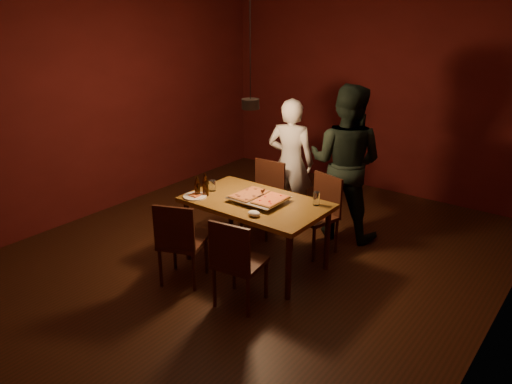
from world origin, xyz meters
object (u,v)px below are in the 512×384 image
Objects in this scene: chair_far_right at (321,207)px; beer_bottle_b at (205,185)px; plate_slice at (195,196)px; pizza_tray at (259,199)px; diner_white at (291,162)px; beer_bottle_a at (197,187)px; chair_near_left at (179,236)px; pendant_lamp at (250,103)px; dining_table at (256,207)px; chair_far_left at (265,190)px; diner_dark at (345,163)px; chair_near_right at (236,256)px.

chair_far_right is 2.07× the size of beer_bottle_b.
chair_far_right is 1.43m from plate_slice.
pizza_tray is 1.24m from diner_white.
chair_near_left is at bearing -66.58° from beer_bottle_a.
pendant_lamp reaches higher than beer_bottle_a.
diner_white is (-0.72, 0.45, 0.28)m from chair_far_right.
dining_table is 1.24m from diner_white.
chair_far_left is 1.96× the size of beer_bottle_b.
dining_table is at bearing 21.15° from beer_bottle_b.
chair_far_left is at bearing 21.29° from diner_dark.
beer_bottle_a is (-0.14, -1.04, 0.32)m from chair_far_left.
diner_dark is at bearing 47.12° from chair_near_left.
dining_table is 2.73× the size of pizza_tray.
chair_near_right is at bearing -60.36° from pendant_lamp.
chair_near_left is 2.23× the size of beer_bottle_b.
diner_white is (-0.70, 1.95, 0.28)m from chair_near_right.
pizza_tray is (0.03, 0.00, 0.10)m from dining_table.
pendant_lamp is at bearing 82.69° from diner_white.
diner_white is (0.18, 1.38, -0.06)m from beer_bottle_b.
chair_far_right reaches higher than pizza_tray.
plate_slice is (-0.62, -0.31, -0.01)m from pizza_tray.
diner_white is at bearing 80.70° from plate_slice.
beer_bottle_b is (-0.56, -0.21, 0.10)m from pizza_tray.
diner_white reaches higher than plate_slice.
chair_far_left is 0.50m from diner_white.
beer_bottle_a is 0.88× the size of plate_slice.
chair_near_left is (-0.36, -0.80, -0.14)m from dining_table.
beer_bottle_a is at bearing 143.03° from chair_near_right.
dining_table is 0.89m from chair_far_left.
diner_dark is (0.73, 0.07, 0.12)m from diner_white.
beer_bottle_a is 0.12× the size of diner_dark.
pendant_lamp is at bearing 35.43° from beer_bottle_b.
dining_table is at bearing 27.76° from plate_slice.
chair_near_left is 1.00× the size of pizza_tray.
chair_far_left is at bearing 114.04° from pendant_lamp.
chair_far_right is 0.83m from pizza_tray.
chair_near_right is (-0.02, -1.50, 0.00)m from chair_far_right.
diner_dark is 1.52m from pendant_lamp.
pizza_tray is at bearing -24.83° from pendant_lamp.
chair_far_left is at bearing 108.27° from chair_near_right.
beer_bottle_a is at bearing -154.72° from dining_table.
diner_white is at bearing 110.35° from pizza_tray.
plate_slice is (-0.01, -0.04, -0.10)m from beer_bottle_a.
beer_bottle_b is (-0.53, -0.21, 0.20)m from dining_table.
chair_near_left reaches higher than plate_slice.
plate_slice is at bearing 77.71° from chair_far_left.
pizza_tray is at bearing 103.52° from chair_near_right.
beer_bottle_a reaches higher than pizza_tray.
pendant_lamp is (0.46, 0.39, 1.00)m from plate_slice.
beer_bottle_a reaches higher than chair_far_right.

